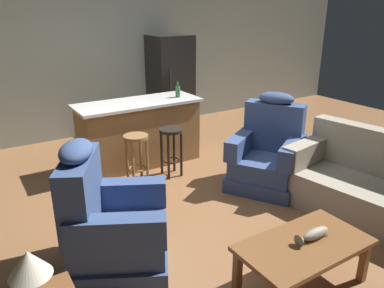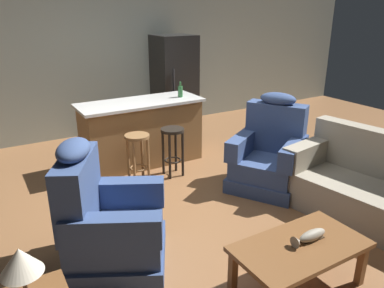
% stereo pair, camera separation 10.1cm
% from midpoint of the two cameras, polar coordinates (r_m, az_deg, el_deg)
% --- Properties ---
extents(ground_plane, '(12.00, 12.00, 0.00)m').
position_cam_midpoint_polar(ground_plane, '(4.65, -0.04, -8.35)').
color(ground_plane, brown).
extents(back_wall, '(12.00, 0.05, 2.60)m').
position_cam_midpoint_polar(back_wall, '(7.02, -13.48, 12.06)').
color(back_wall, '#939E93').
rests_on(back_wall, ground_plane).
extents(coffee_table, '(1.10, 0.60, 0.42)m').
position_cam_midpoint_polar(coffee_table, '(3.28, 17.03, -15.27)').
color(coffee_table, brown).
rests_on(coffee_table, ground_plane).
extents(fish_figurine, '(0.34, 0.10, 0.10)m').
position_cam_midpoint_polar(fish_figurine, '(3.29, 18.33, -13.27)').
color(fish_figurine, '#4C3823').
rests_on(fish_figurine, coffee_table).
extents(couch, '(1.13, 2.01, 0.94)m').
position_cam_midpoint_polar(couch, '(4.56, 27.23, -6.59)').
color(couch, '#9E937F').
rests_on(couch, ground_plane).
extents(recliner_near_lamp, '(1.14, 1.14, 1.20)m').
position_cam_midpoint_polar(recliner_near_lamp, '(3.45, -12.00, -11.70)').
color(recliner_near_lamp, '#384C7A').
rests_on(recliner_near_lamp, ground_plane).
extents(recliner_near_island, '(1.15, 1.15, 1.20)m').
position_cam_midpoint_polar(recliner_near_island, '(4.94, 12.23, -1.66)').
color(recliner_near_island, '#384C7A').
rests_on(recliner_near_island, ground_plane).
extents(table_lamp, '(0.24, 0.24, 0.41)m').
position_cam_midpoint_polar(table_lamp, '(2.37, -23.48, -16.42)').
color(table_lamp, '#4C3823').
rests_on(table_lamp, end_table).
extents(kitchen_island, '(1.80, 0.70, 0.95)m').
position_cam_midpoint_polar(kitchen_island, '(5.58, -7.15, 1.77)').
color(kitchen_island, olive).
rests_on(kitchen_island, ground_plane).
extents(bar_stool_left, '(0.32, 0.32, 0.68)m').
position_cam_midpoint_polar(bar_stool_left, '(4.91, -7.69, -0.91)').
color(bar_stool_left, olive).
rests_on(bar_stool_left, ground_plane).
extents(bar_stool_right, '(0.32, 0.32, 0.68)m').
position_cam_midpoint_polar(bar_stool_right, '(5.12, -2.40, 0.14)').
color(bar_stool_right, black).
rests_on(bar_stool_right, ground_plane).
extents(refrigerator, '(0.70, 0.69, 1.76)m').
position_cam_midpoint_polar(refrigerator, '(7.03, -2.28, 9.12)').
color(refrigerator, black).
rests_on(refrigerator, ground_plane).
extents(bottle_tall_green, '(0.07, 0.07, 0.23)m').
position_cam_midpoint_polar(bottle_tall_green, '(5.65, -1.27, 8.04)').
color(bottle_tall_green, '#2D6B38').
rests_on(bottle_tall_green, kitchen_island).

